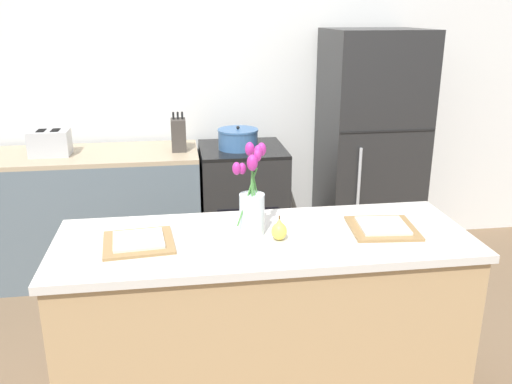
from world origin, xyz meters
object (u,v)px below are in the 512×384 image
object	(u,v)px
cooking_pot	(238,139)
knife_block	(179,135)
flower_vase	(252,202)
pear_figurine	(279,230)
toaster	(50,143)
refrigerator	(369,149)
plate_setting_right	(382,227)
stove_range	(243,207)
plate_setting_left	(139,241)

from	to	relation	value
cooking_pot	knife_block	size ratio (longest dim) A/B	1.06
cooking_pot	knife_block	bearing A→B (deg)	178.15
flower_vase	knife_block	xyz separation A→B (m)	(-0.30, 1.54, -0.03)
cooking_pot	flower_vase	bearing A→B (deg)	-94.35
pear_figurine	toaster	distance (m)	2.05
refrigerator	flower_vase	size ratio (longest dim) A/B	4.30
flower_vase	knife_block	distance (m)	1.57
plate_setting_right	knife_block	size ratio (longest dim) A/B	1.16
refrigerator	pear_figurine	bearing A→B (deg)	-121.15
pear_figurine	refrigerator	bearing A→B (deg)	58.85
refrigerator	stove_range	bearing A→B (deg)	-179.96
knife_block	pear_figurine	bearing A→B (deg)	-76.15
plate_setting_right	toaster	bearing A→B (deg)	137.91
stove_range	plate_setting_left	size ratio (longest dim) A/B	2.88
plate_setting_left	knife_block	xyz separation A→B (m)	(0.19, 1.58, 0.10)
toaster	plate_setting_left	bearing A→B (deg)	-66.96
refrigerator	knife_block	world-z (taller)	refrigerator
stove_range	refrigerator	xyz separation A→B (m)	(0.95, 0.00, 0.40)
plate_setting_right	toaster	distance (m)	2.34
pear_figurine	cooking_pot	xyz separation A→B (m)	(0.01, 1.61, 0.03)
flower_vase	toaster	xyz separation A→B (m)	(-1.15, 1.54, -0.06)
refrigerator	flower_vase	bearing A→B (deg)	-125.10
plate_setting_left	flower_vase	bearing A→B (deg)	3.89
toaster	plate_setting_right	bearing A→B (deg)	-42.09
plate_setting_left	plate_setting_right	bearing A→B (deg)	0.00
pear_figurine	plate_setting_right	size ratio (longest dim) A/B	0.35
plate_setting_left	plate_setting_right	world-z (taller)	same
refrigerator	plate_setting_right	world-z (taller)	refrigerator
stove_range	pear_figurine	xyz separation A→B (m)	(-0.04, -1.64, 0.49)
toaster	knife_block	size ratio (longest dim) A/B	1.04
refrigerator	flower_vase	world-z (taller)	refrigerator
cooking_pot	pear_figurine	bearing A→B (deg)	-90.40
refrigerator	knife_block	size ratio (longest dim) A/B	6.34
stove_range	flower_vase	size ratio (longest dim) A/B	2.27
toaster	stove_range	bearing A→B (deg)	1.21
pear_figurine	plate_setting_right	distance (m)	0.48
toaster	cooking_pot	size ratio (longest dim) A/B	0.98
flower_vase	cooking_pot	distance (m)	1.54
pear_figurine	cooking_pot	bearing A→B (deg)	89.60
cooking_pot	refrigerator	bearing A→B (deg)	1.93
refrigerator	flower_vase	xyz separation A→B (m)	(-1.10, -1.56, 0.19)
stove_range	plate_setting_right	bearing A→B (deg)	-74.76
toaster	refrigerator	bearing A→B (deg)	0.72
stove_range	refrigerator	bearing A→B (deg)	0.04
refrigerator	pear_figurine	world-z (taller)	refrigerator
flower_vase	plate_setting_left	world-z (taller)	flower_vase
stove_range	toaster	xyz separation A→B (m)	(-1.30, -0.03, 0.54)
stove_range	knife_block	size ratio (longest dim) A/B	3.35
flower_vase	plate_setting_left	xyz separation A→B (m)	(-0.49, -0.03, -0.14)
plate_setting_right	cooking_pot	xyz separation A→B (m)	(-0.47, 1.56, 0.06)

